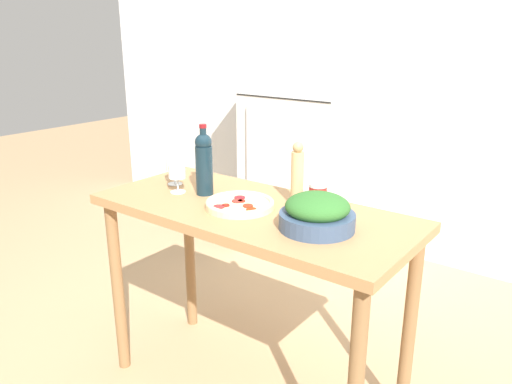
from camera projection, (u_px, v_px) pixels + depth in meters
name	position (u px, v px, depth m)	size (l,w,h in m)	color
wall_back	(422.00, 82.00, 3.47)	(6.40, 0.06, 2.60)	silver
refrigerator	(307.00, 144.00, 3.69)	(0.77, 0.73, 1.69)	silver
prep_counter	(252.00, 236.00, 2.14)	(1.39, 0.62, 0.93)	#A87A4C
wine_bottle	(204.00, 162.00, 2.23)	(0.08, 0.08, 0.32)	#142833
wine_glass_near	(177.00, 173.00, 2.27)	(0.08, 0.08, 0.13)	silver
wine_glass_far	(174.00, 166.00, 2.39)	(0.08, 0.08, 0.13)	silver
pepper_mill	(297.00, 175.00, 2.10)	(0.05, 0.05, 0.27)	tan
salad_bowl	(317.00, 213.00, 1.85)	(0.29, 0.29, 0.14)	#384C6B
homemade_pizza	(240.00, 204.00, 2.09)	(0.29, 0.29, 0.03)	beige
salt_canister	(318.00, 197.00, 2.06)	(0.07, 0.07, 0.11)	#B2231E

